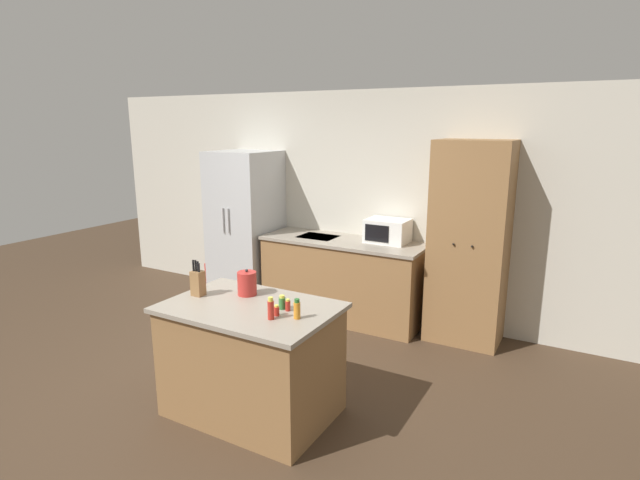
% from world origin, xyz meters
% --- Properties ---
extents(ground_plane, '(14.00, 14.00, 0.00)m').
position_xyz_m(ground_plane, '(0.00, 0.00, 0.00)').
color(ground_plane, '#423021').
extents(wall_back, '(7.20, 0.06, 2.60)m').
position_xyz_m(wall_back, '(0.00, 2.33, 1.30)').
color(wall_back, beige).
rests_on(wall_back, ground_plane).
extents(refrigerator, '(0.74, 0.76, 1.90)m').
position_xyz_m(refrigerator, '(-1.19, 1.93, 0.95)').
color(refrigerator, '#B7BABC').
rests_on(refrigerator, ground_plane).
extents(back_counter, '(1.90, 0.69, 0.94)m').
position_xyz_m(back_counter, '(0.16, 1.97, 0.47)').
color(back_counter, olive).
rests_on(back_counter, ground_plane).
extents(pantry_cabinet, '(0.74, 0.54, 2.07)m').
position_xyz_m(pantry_cabinet, '(1.55, 2.04, 1.04)').
color(pantry_cabinet, olive).
rests_on(pantry_cabinet, ground_plane).
extents(kitchen_island, '(1.29, 0.87, 0.89)m').
position_xyz_m(kitchen_island, '(0.44, -0.15, 0.45)').
color(kitchen_island, olive).
rests_on(kitchen_island, ground_plane).
extents(microwave, '(0.46, 0.36, 0.26)m').
position_xyz_m(microwave, '(0.65, 2.10, 1.07)').
color(microwave, white).
rests_on(microwave, back_counter).
extents(knife_block, '(0.09, 0.08, 0.29)m').
position_xyz_m(knife_block, '(-0.05, -0.17, 1.00)').
color(knife_block, olive).
rests_on(knife_block, kitchen_island).
extents(spice_bottle_tall_dark, '(0.04, 0.04, 0.08)m').
position_xyz_m(spice_bottle_tall_dark, '(0.74, -0.22, 0.93)').
color(spice_bottle_tall_dark, '#B2281E').
rests_on(spice_bottle_tall_dark, kitchen_island).
extents(spice_bottle_short_red, '(0.04, 0.04, 0.09)m').
position_xyz_m(spice_bottle_short_red, '(0.75, -0.10, 0.93)').
color(spice_bottle_short_red, '#B2281E').
rests_on(spice_bottle_short_red, kitchen_island).
extents(spice_bottle_amber_oil, '(0.05, 0.05, 0.11)m').
position_xyz_m(spice_bottle_amber_oil, '(0.70, -0.09, 0.94)').
color(spice_bottle_amber_oil, '#337033').
rests_on(spice_bottle_amber_oil, kitchen_island).
extents(spice_bottle_green_herb, '(0.05, 0.05, 0.16)m').
position_xyz_m(spice_bottle_green_herb, '(0.74, -0.29, 0.97)').
color(spice_bottle_green_herb, '#B2281E').
rests_on(spice_bottle_green_herb, kitchen_island).
extents(spice_bottle_pale_salt, '(0.05, 0.05, 0.15)m').
position_xyz_m(spice_bottle_pale_salt, '(0.89, -0.19, 0.96)').
color(spice_bottle_pale_salt, orange).
rests_on(spice_bottle_pale_salt, kitchen_island).
extents(kettle, '(0.15, 0.15, 0.21)m').
position_xyz_m(kettle, '(0.28, 0.04, 0.99)').
color(kettle, '#B72D28').
rests_on(kettle, kitchen_island).
extents(fire_extinguisher, '(0.12, 0.12, 0.47)m').
position_xyz_m(fire_extinguisher, '(-1.81, 1.90, 0.21)').
color(fire_extinguisher, red).
rests_on(fire_extinguisher, ground_plane).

